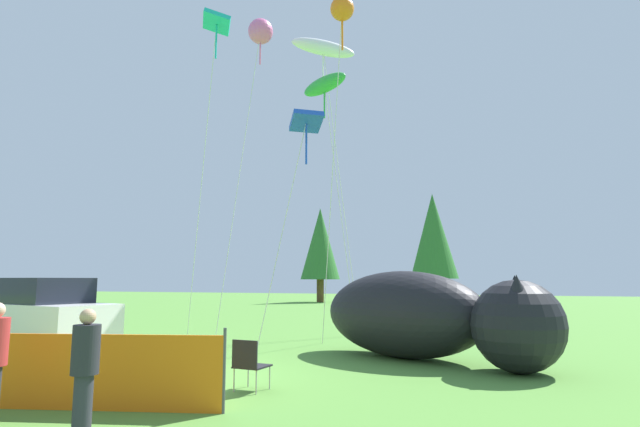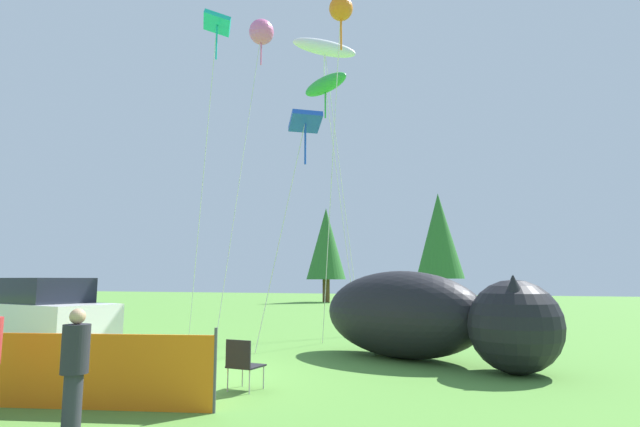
% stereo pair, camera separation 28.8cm
% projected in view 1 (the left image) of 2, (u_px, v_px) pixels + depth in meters
% --- Properties ---
extents(ground_plane, '(120.00, 120.00, 0.00)m').
position_uv_depth(ground_plane, '(181.00, 377.00, 10.39)').
color(ground_plane, '#548C38').
extents(parked_car, '(4.27, 2.61, 2.06)m').
position_uv_depth(parked_car, '(45.00, 318.00, 13.21)').
color(parked_car, white).
rests_on(parked_car, ground).
extents(folding_chair, '(0.61, 0.61, 0.93)m').
position_uv_depth(folding_chair, '(249.00, 362.00, 9.11)').
color(folding_chair, black).
rests_on(folding_chair, ground).
extents(inflatable_cat, '(6.44, 4.45, 2.25)m').
position_uv_depth(inflatable_cat, '(425.00, 319.00, 12.59)').
color(inflatable_cat, black).
rests_on(inflatable_cat, ground).
extents(safety_fence, '(6.99, 1.82, 1.28)m').
position_uv_depth(safety_fence, '(4.00, 371.00, 7.94)').
color(safety_fence, orange).
rests_on(safety_fence, ground).
extents(spectator_in_yellow_shirt, '(0.36, 0.36, 1.63)m').
position_uv_depth(spectator_in_yellow_shirt, '(85.00, 365.00, 6.61)').
color(spectator_in_yellow_shirt, '#2D2D38').
rests_on(spectator_in_yellow_shirt, ground).
extents(kite_blue_box, '(1.86, 1.25, 6.91)m').
position_uv_depth(kite_blue_box, '(306.00, 125.00, 14.80)').
color(kite_blue_box, silver).
rests_on(kite_blue_box, ground).
extents(kite_green_fish, '(2.16, 1.50, 9.70)m').
position_uv_depth(kite_green_fish, '(324.00, 86.00, 18.77)').
color(kite_green_fish, silver).
rests_on(kite_green_fish, ground).
extents(kite_teal_diamond, '(2.53, 2.35, 11.01)m').
position_uv_depth(kite_teal_diamond, '(216.00, 30.00, 17.03)').
color(kite_teal_diamond, silver).
rests_on(kite_teal_diamond, ground).
extents(kite_white_ghost, '(2.68, 1.63, 11.74)m').
position_uv_depth(kite_white_ghost, '(323.00, 49.00, 19.87)').
color(kite_white_ghost, silver).
rests_on(kite_white_ghost, ground).
extents(kite_pink_octopus, '(1.37, 1.67, 11.74)m').
position_uv_depth(kite_pink_octopus, '(260.00, 33.00, 18.72)').
color(kite_pink_octopus, silver).
rests_on(kite_pink_octopus, ground).
extents(kite_orange_flower, '(1.68, 2.34, 10.43)m').
position_uv_depth(kite_orange_flower, '(342.00, 12.00, 14.94)').
color(kite_orange_flower, silver).
rests_on(kite_orange_flower, ground).
extents(horizon_tree_east, '(3.58, 3.58, 8.55)m').
position_uv_depth(horizon_tree_east, '(320.00, 244.00, 45.55)').
color(horizon_tree_east, brown).
rests_on(horizon_tree_east, ground).
extents(horizon_tree_west, '(3.68, 3.68, 8.78)m').
position_uv_depth(horizon_tree_west, '(433.00, 236.00, 39.05)').
color(horizon_tree_west, brown).
rests_on(horizon_tree_west, ground).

